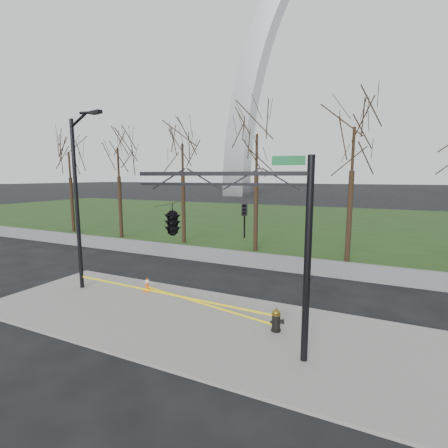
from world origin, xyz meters
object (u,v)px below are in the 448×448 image
at_px(traffic_signal_mast, 197,220).
at_px(fire_hydrant, 276,320).
at_px(street_light, 79,192).
at_px(traffic_cone, 147,284).

bearing_deg(traffic_signal_mast, fire_hydrant, 35.08).
bearing_deg(traffic_signal_mast, street_light, 150.57).
bearing_deg(traffic_cone, traffic_signal_mast, -36.02).
bearing_deg(traffic_signal_mast, traffic_cone, 132.06).
xyz_separation_m(fire_hydrant, traffic_cone, (-6.60, 1.31, -0.05)).
distance_m(traffic_cone, traffic_signal_mast, 6.85).
bearing_deg(fire_hydrant, traffic_signal_mast, -154.27).
bearing_deg(fire_hydrant, traffic_cone, 147.47).
distance_m(street_light, traffic_signal_mast, 8.01).
height_order(traffic_cone, traffic_signal_mast, traffic_signal_mast).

